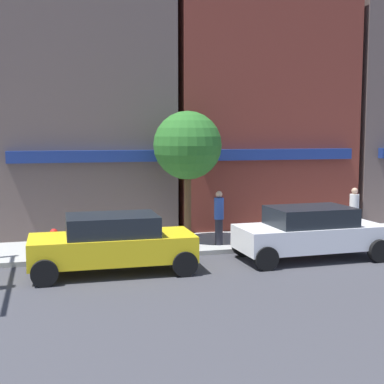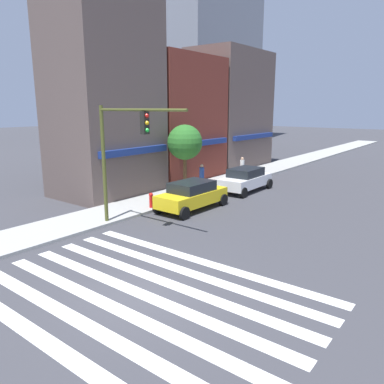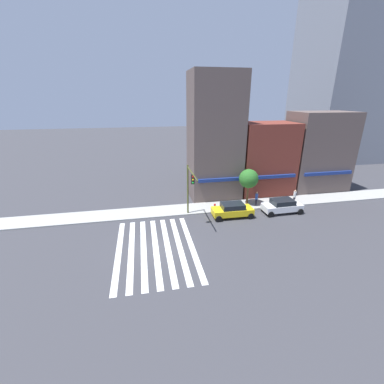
# 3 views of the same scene
# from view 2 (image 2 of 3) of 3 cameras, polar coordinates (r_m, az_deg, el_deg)

# --- Properties ---
(ground_plane) EXTENTS (200.00, 200.00, 0.00)m
(ground_plane) POSITION_cam_2_polar(r_m,az_deg,el_deg) (11.99, -7.85, -15.09)
(ground_plane) COLOR #38383D
(sidewalk_left) EXTENTS (120.00, 3.00, 0.15)m
(sidewalk_left) POSITION_cam_2_polar(r_m,az_deg,el_deg) (17.73, -25.23, -6.58)
(sidewalk_left) COLOR #9E9E99
(sidewalk_left) RESTS_ON ground_plane
(crosswalk_stripes) EXTENTS (6.74, 10.80, 0.01)m
(crosswalk_stripes) POSITION_cam_2_polar(r_m,az_deg,el_deg) (11.99, -7.85, -15.07)
(crosswalk_stripes) COLOR silver
(crosswalk_stripes) RESTS_ON ground_plane
(storefront_row) EXTENTS (22.02, 5.30, 15.34)m
(storefront_row) POSITION_cam_2_polar(r_m,az_deg,el_deg) (29.71, -2.48, 13.68)
(storefront_row) COLOR brown
(storefront_row) RESTS_ON ground_plane
(traffic_signal) EXTENTS (0.32, 5.16, 5.68)m
(traffic_signal) POSITION_cam_2_polar(r_m,az_deg,el_deg) (17.19, -10.75, 7.09)
(traffic_signal) COLOR #474C1E
(traffic_signal) RESTS_ON ground_plane
(sedan_yellow) EXTENTS (4.43, 2.02, 1.59)m
(sedan_yellow) POSITION_cam_2_polar(r_m,az_deg,el_deg) (20.75, 0.00, -0.43)
(sedan_yellow) COLOR yellow
(sedan_yellow) RESTS_ON ground_plane
(sedan_white) EXTENTS (4.44, 2.02, 1.59)m
(sedan_white) POSITION_cam_2_polar(r_m,az_deg,el_deg) (25.58, 8.15, 1.97)
(sedan_white) COLOR white
(sedan_white) RESTS_ON ground_plane
(pedestrian_white_shirt) EXTENTS (0.32, 0.32, 1.77)m
(pedestrian_white_shirt) POSITION_cam_2_polar(r_m,az_deg,el_deg) (28.69, 7.63, 3.62)
(pedestrian_white_shirt) COLOR #23232D
(pedestrian_white_shirt) RESTS_ON sidewalk_left
(pedestrian_blue_shirt) EXTENTS (0.32, 0.32, 1.77)m
(pedestrian_blue_shirt) POSITION_cam_2_polar(r_m,az_deg,el_deg) (24.83, 1.49, 2.31)
(pedestrian_blue_shirt) COLOR #23232D
(pedestrian_blue_shirt) RESTS_ON sidewalk_left
(fire_hydrant) EXTENTS (0.24, 0.24, 0.84)m
(fire_hydrant) POSITION_cam_2_polar(r_m,az_deg,el_deg) (20.78, -6.26, -1.13)
(fire_hydrant) COLOR red
(fire_hydrant) RESTS_ON sidewalk_left
(street_tree) EXTENTS (2.26, 2.26, 4.37)m
(street_tree) POSITION_cam_2_polar(r_m,az_deg,el_deg) (24.28, -1.09, 7.53)
(street_tree) COLOR brown
(street_tree) RESTS_ON sidewalk_left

